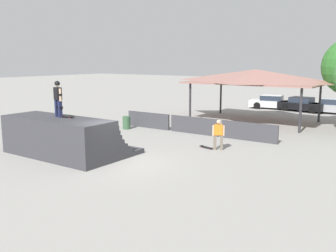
% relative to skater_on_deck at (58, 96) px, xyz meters
% --- Properties ---
extents(ground_plane, '(160.00, 160.00, 0.00)m').
position_rel_skater_on_deck_xyz_m(ground_plane, '(3.40, 0.42, -2.86)').
color(ground_plane, gray).
extents(quarter_pipe_ramp, '(5.94, 3.91, 1.87)m').
position_rel_skater_on_deck_xyz_m(quarter_pipe_ramp, '(0.14, 0.08, -2.03)').
color(quarter_pipe_ramp, '#38383D').
rests_on(quarter_pipe_ramp, ground).
extents(skater_on_deck, '(0.75, 0.35, 1.73)m').
position_rel_skater_on_deck_xyz_m(skater_on_deck, '(0.00, 0.00, 0.00)').
color(skater_on_deck, '#1E2347').
rests_on(skater_on_deck, quarter_pipe_ramp).
extents(skateboard_on_deck, '(0.81, 0.28, 0.09)m').
position_rel_skater_on_deck_xyz_m(skateboard_on_deck, '(0.52, 0.08, -0.93)').
color(skateboard_on_deck, red).
rests_on(skateboard_on_deck, quarter_pipe_ramp).
extents(bystander_walking, '(0.61, 0.37, 1.57)m').
position_rel_skater_on_deck_xyz_m(bystander_walking, '(5.85, 5.29, -1.99)').
color(bystander_walking, '#6B6051').
rests_on(bystander_walking, ground).
extents(skateboard_on_ground, '(0.86, 0.40, 0.09)m').
position_rel_skater_on_deck_xyz_m(skateboard_on_ground, '(5.16, 5.26, -2.80)').
color(skateboard_on_ground, red).
rests_on(skateboard_on_ground, ground).
extents(barrier_fence, '(10.65, 0.12, 1.05)m').
position_rel_skater_on_deck_xyz_m(barrier_fence, '(2.65, 8.27, -2.34)').
color(barrier_fence, '#3D3D42').
rests_on(barrier_fence, ground).
extents(pavilion_shelter, '(9.54, 5.97, 3.89)m').
position_rel_skater_on_deck_xyz_m(pavilion_shelter, '(3.96, 14.82, 0.50)').
color(pavilion_shelter, '#2D2D33').
rests_on(pavilion_shelter, ground).
extents(trash_bin, '(0.52, 0.52, 0.85)m').
position_rel_skater_on_deck_xyz_m(trash_bin, '(-1.91, 7.10, -2.44)').
color(trash_bin, '#385B3D').
rests_on(trash_bin, ground).
extents(parked_car_white, '(4.41, 2.31, 1.27)m').
position_rel_skater_on_deck_xyz_m(parked_car_white, '(2.53, 22.98, -2.26)').
color(parked_car_white, silver).
rests_on(parked_car_white, ground).
extents(parked_car_black, '(4.26, 2.25, 1.27)m').
position_rel_skater_on_deck_xyz_m(parked_car_black, '(5.34, 22.72, -2.26)').
color(parked_car_black, black).
rests_on(parked_car_black, ground).
extents(parked_car_silver, '(4.55, 1.79, 1.27)m').
position_rel_skater_on_deck_xyz_m(parked_car_silver, '(8.16, 22.80, -2.26)').
color(parked_car_silver, '#A8AAAF').
rests_on(parked_car_silver, ground).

